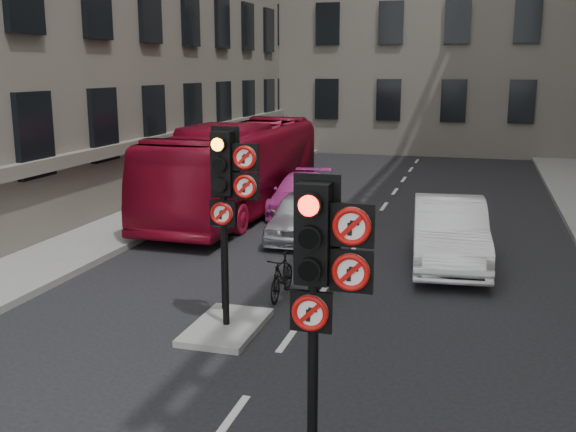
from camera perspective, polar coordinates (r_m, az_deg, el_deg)
The scene contains 11 objects.
pavement_left at distance 21.05m, azimuth -13.67°, elevation -0.55°, with size 3.00×50.00×0.16m, color gray.
centre_island at distance 12.49m, azimuth -5.23°, elevation -9.33°, with size 1.20×2.00×0.12m, color gray.
signal_near at distance 7.28m, azimuth 2.83°, elevation -4.35°, with size 0.91×0.40×3.58m.
signal_far at distance 11.74m, azimuth -5.11°, elevation 2.67°, with size 0.91×0.40×3.58m.
car_silver at distance 18.81m, azimuth 1.06°, elevation 0.05°, with size 1.53×3.80×1.29m, color #B4B7BC.
car_white at distance 16.73m, azimuth 13.48°, elevation -1.36°, with size 1.68×4.82×1.59m, color white.
car_pink at distance 22.16m, azimuth 1.12°, elevation 1.88°, with size 1.74×4.29×1.24m, color #D53EA5.
bus_red at distance 22.06m, azimuth -4.28°, elevation 4.04°, with size 2.48×10.58×2.95m, color maroon.
motorcycle at distance 14.02m, azimuth -0.52°, elevation -5.11°, with size 0.43×1.52×0.91m, color black.
motorcyclist at distance 14.42m, azimuth 3.20°, elevation -2.65°, with size 0.68×0.45×1.87m, color black.
info_sign at distance 12.86m, azimuth -5.63°, elevation -2.67°, with size 0.33×0.10×1.90m.
Camera 1 is at (3.05, -5.80, 4.68)m, focal length 42.00 mm.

